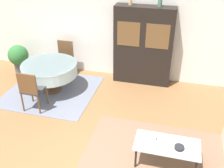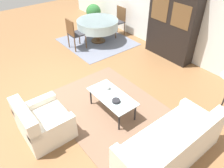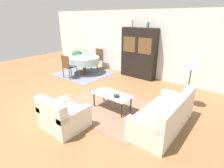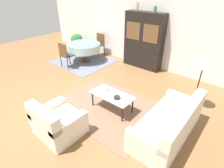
{
  "view_description": "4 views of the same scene",
  "coord_description": "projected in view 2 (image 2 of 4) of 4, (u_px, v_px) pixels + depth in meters",
  "views": [
    {
      "loc": [
        1.33,
        -2.92,
        3.51
      ],
      "look_at": [
        0.2,
        1.4,
        0.95
      ],
      "focal_mm": 42.0,
      "sensor_mm": 36.0,
      "label": 1
    },
    {
      "loc": [
        4.09,
        -1.64,
        3.32
      ],
      "look_at": [
        1.39,
        0.51,
        0.75
      ],
      "focal_mm": 35.0,
      "sensor_mm": 36.0,
      "label": 2
    },
    {
      "loc": [
        4.11,
        -2.9,
        2.45
      ],
      "look_at": [
        1.39,
        0.51,
        0.75
      ],
      "focal_mm": 28.0,
      "sensor_mm": 36.0,
      "label": 3
    },
    {
      "loc": [
        3.74,
        -2.29,
        2.83
      ],
      "look_at": [
        1.39,
        0.51,
        0.75
      ],
      "focal_mm": 28.0,
      "sensor_mm": 36.0,
      "label": 4
    }
  ],
  "objects": [
    {
      "name": "cup",
      "position": [
        107.0,
        87.0,
        4.65
      ],
      "size": [
        0.1,
        0.1,
        0.09
      ],
      "color": "white",
      "rests_on": "coffee_table"
    },
    {
      "name": "potted_plant",
      "position": [
        94.0,
        13.0,
        8.54
      ],
      "size": [
        0.57,
        0.57,
        0.79
      ],
      "color": "#4C4C51",
      "rests_on": "ground_plane"
    },
    {
      "name": "couch",
      "position": [
        171.0,
        146.0,
        3.66
      ],
      "size": [
        0.83,
        1.89,
        0.82
      ],
      "rotation": [
        0.0,
        0.0,
        1.57
      ],
      "color": "silver",
      "rests_on": "ground_plane"
    },
    {
      "name": "bowl",
      "position": [
        116.0,
        101.0,
        4.32
      ],
      "size": [
        0.16,
        0.16,
        0.05
      ],
      "color": "#232328",
      "rests_on": "coffee_table"
    },
    {
      "name": "dining_chair_far",
      "position": [
        119.0,
        19.0,
        7.66
      ],
      "size": [
        0.44,
        0.44,
        0.97
      ],
      "rotation": [
        0.0,
        0.0,
        3.14
      ],
      "color": "brown",
      "rests_on": "dining_rug"
    },
    {
      "name": "dining_rug",
      "position": [
        97.0,
        42.0,
        7.51
      ],
      "size": [
        2.19,
        2.09,
        0.01
      ],
      "color": "slate",
      "rests_on": "ground_plane"
    },
    {
      "name": "area_rug",
      "position": [
        108.0,
        108.0,
        4.85
      ],
      "size": [
        2.66,
        2.08,
        0.01
      ],
      "color": "brown",
      "rests_on": "ground_plane"
    },
    {
      "name": "wall_back",
      "position": [
        166.0,
        6.0,
        6.37
      ],
      "size": [
        10.0,
        0.06,
        2.7
      ],
      "color": "white",
      "rests_on": "ground_plane"
    },
    {
      "name": "coffee_table",
      "position": [
        112.0,
        97.0,
        4.51
      ],
      "size": [
        1.1,
        0.54,
        0.44
      ],
      "color": "black",
      "rests_on": "area_rug"
    },
    {
      "name": "ground_plane",
      "position": [
        61.0,
        90.0,
        5.37
      ],
      "size": [
        14.0,
        14.0,
        0.0
      ],
      "primitive_type": "plane",
      "color": "brown"
    },
    {
      "name": "dining_chair_near",
      "position": [
        74.0,
        32.0,
        6.76
      ],
      "size": [
        0.44,
        0.44,
        0.97
      ],
      "color": "brown",
      "rests_on": "dining_rug"
    },
    {
      "name": "armchair",
      "position": [
        42.0,
        123.0,
        4.09
      ],
      "size": [
        0.93,
        0.84,
        0.79
      ],
      "color": "silver",
      "rests_on": "ground_plane"
    },
    {
      "name": "dining_table",
      "position": [
        98.0,
        24.0,
        7.19
      ],
      "size": [
        1.37,
        1.37,
        0.74
      ],
      "color": "brown",
      "rests_on": "dining_rug"
    },
    {
      "name": "display_cabinet",
      "position": [
        172.0,
        24.0,
        6.13
      ],
      "size": [
        1.49,
        0.4,
        2.03
      ],
      "color": "black",
      "rests_on": "ground_plane"
    }
  ]
}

